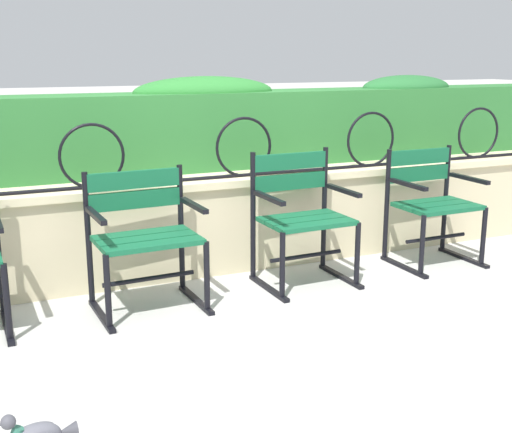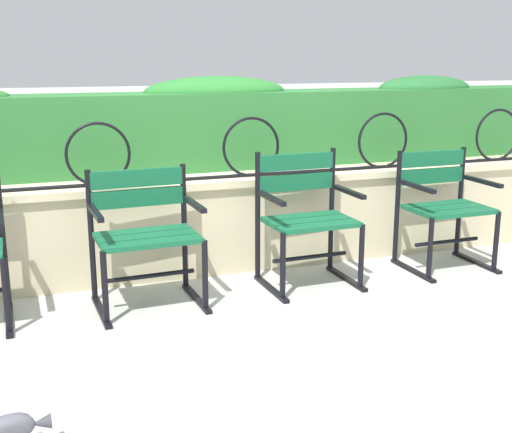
% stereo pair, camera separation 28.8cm
% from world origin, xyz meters
% --- Properties ---
extents(ground_plane, '(60.00, 60.00, 0.00)m').
position_xyz_m(ground_plane, '(0.00, 0.00, 0.00)').
color(ground_plane, '#B7B5AF').
extents(stone_wall, '(7.37, 0.41, 0.67)m').
position_xyz_m(stone_wall, '(0.00, 0.85, 0.34)').
color(stone_wall, beige).
rests_on(stone_wall, ground).
extents(iron_arch_fence, '(6.83, 0.02, 0.42)m').
position_xyz_m(iron_arch_fence, '(-0.27, 0.77, 0.85)').
color(iron_arch_fence, black).
rests_on(iron_arch_fence, stone_wall).
extents(hedge_row, '(7.23, 0.47, 0.68)m').
position_xyz_m(hedge_row, '(0.02, 1.26, 0.98)').
color(hedge_row, '#2D7033').
rests_on(hedge_row, stone_wall).
extents(park_chair_centre_left, '(0.65, 0.55, 0.83)m').
position_xyz_m(park_chair_centre_left, '(-0.64, 0.33, 0.46)').
color(park_chair_centre_left, '#145B38').
rests_on(park_chair_centre_left, ground).
extents(park_chair_centre_right, '(0.61, 0.54, 0.88)m').
position_xyz_m(park_chair_centre_right, '(0.44, 0.36, 0.47)').
color(park_chair_centre_right, '#145B38').
rests_on(park_chair_centre_right, ground).
extents(park_chair_rightmost, '(0.60, 0.53, 0.84)m').
position_xyz_m(park_chair_rightmost, '(1.52, 0.36, 0.46)').
color(park_chair_rightmost, '#145B38').
rests_on(park_chair_rightmost, ground).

